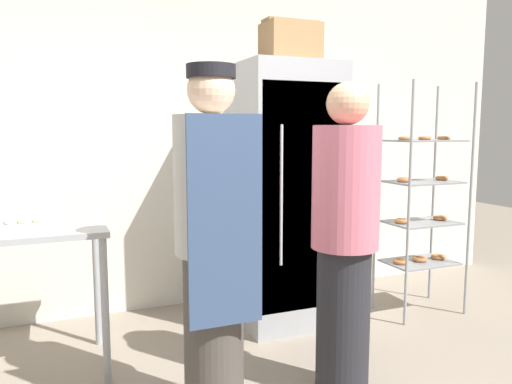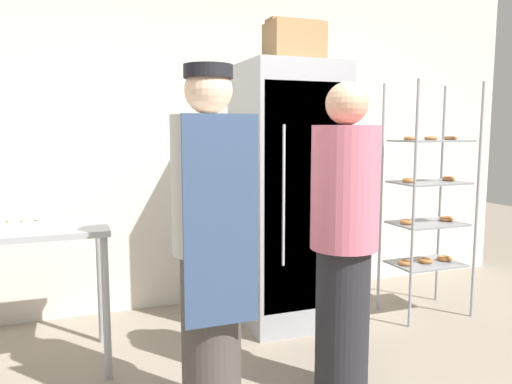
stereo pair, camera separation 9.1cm
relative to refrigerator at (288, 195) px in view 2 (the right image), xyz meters
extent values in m
cube|color=silver|center=(-0.59, 0.69, 0.56)|extent=(6.40, 0.12, 3.08)
cube|color=#9EA0A5|center=(0.00, 0.01, 0.00)|extent=(0.72, 0.72, 1.95)
cube|color=gray|center=(0.00, -0.34, 0.02)|extent=(0.66, 0.02, 1.60)
cylinder|color=silver|center=(-0.20, -0.37, 0.05)|extent=(0.02, 0.02, 0.96)
cylinder|color=#93969B|center=(0.80, -0.47, -0.06)|extent=(0.02, 0.02, 1.83)
cylinder|color=#93969B|center=(1.39, -0.47, -0.06)|extent=(0.02, 0.02, 1.83)
cylinder|color=#93969B|center=(0.80, -0.06, -0.06)|extent=(0.02, 0.02, 1.83)
cylinder|color=#93969B|center=(1.39, -0.06, -0.06)|extent=(0.02, 0.02, 1.83)
cube|color=gray|center=(1.09, -0.26, -0.57)|extent=(0.55, 0.38, 0.01)
torus|color=#AD6B38|center=(0.90, -0.26, -0.55)|extent=(0.12, 0.12, 0.03)
torus|color=#AD6B38|center=(1.09, -0.26, -0.55)|extent=(0.12, 0.12, 0.03)
torus|color=#AD6B38|center=(1.29, -0.26, -0.55)|extent=(0.12, 0.12, 0.03)
cube|color=gray|center=(1.09, -0.26, -0.24)|extent=(0.55, 0.38, 0.01)
torus|color=#AD6B38|center=(0.90, -0.26, -0.22)|extent=(0.11, 0.11, 0.03)
torus|color=#AD6B38|center=(1.29, -0.26, -0.22)|extent=(0.11, 0.11, 0.03)
cube|color=gray|center=(1.09, -0.26, 0.08)|extent=(0.55, 0.38, 0.01)
torus|color=#AD6B38|center=(0.90, -0.26, 0.11)|extent=(0.10, 0.10, 0.03)
torus|color=#AD6B38|center=(1.29, -0.26, 0.11)|extent=(0.10, 0.10, 0.03)
cube|color=gray|center=(1.09, -0.26, 0.41)|extent=(0.55, 0.38, 0.01)
torus|color=#AD6B38|center=(0.90, -0.26, 0.43)|extent=(0.10, 0.10, 0.03)
torus|color=#AD6B38|center=(1.09, -0.26, 0.43)|extent=(0.10, 0.10, 0.03)
torus|color=#AD6B38|center=(1.29, -0.26, 0.43)|extent=(0.10, 0.10, 0.03)
cube|color=#9EA0A5|center=(-1.87, -0.22, -0.09)|extent=(1.06, 0.64, 0.04)
cylinder|color=#9EA0A5|center=(-1.38, -0.50, -0.55)|extent=(0.04, 0.04, 0.87)
cylinder|color=#9EA0A5|center=(-1.38, 0.06, -0.55)|extent=(0.04, 0.04, 0.87)
cube|color=white|center=(-1.78, -0.30, -0.05)|extent=(0.30, 0.21, 0.05)
cube|color=white|center=(-1.78, -0.19, 0.08)|extent=(0.29, 0.01, 0.21)
torus|color=beige|center=(-1.86, -0.34, -0.01)|extent=(0.08, 0.08, 0.03)
torus|color=beige|center=(-1.78, -0.34, -0.01)|extent=(0.08, 0.08, 0.03)
torus|color=beige|center=(-1.71, -0.34, -0.01)|extent=(0.08, 0.08, 0.03)
torus|color=beige|center=(-1.86, -0.26, -0.01)|extent=(0.08, 0.08, 0.03)
torus|color=beige|center=(-1.78, -0.26, -0.01)|extent=(0.08, 0.08, 0.03)
cube|color=#937047|center=(0.02, -0.05, 1.12)|extent=(0.39, 0.29, 0.28)
cube|color=olive|center=(0.02, -0.05, 1.27)|extent=(0.40, 0.15, 0.02)
cylinder|color=#47423D|center=(-0.90, -1.06, -0.55)|extent=(0.31, 0.31, 0.86)
cylinder|color=beige|center=(-0.90, -1.06, 0.23)|extent=(0.38, 0.38, 0.68)
sphere|color=beige|center=(-0.90, -1.06, 0.68)|extent=(0.23, 0.23, 0.23)
cube|color=#33476B|center=(-0.90, -1.26, 0.07)|extent=(0.36, 0.02, 0.98)
cylinder|color=black|center=(-0.90, -1.06, 0.77)|extent=(0.24, 0.24, 0.06)
cylinder|color=#232328|center=(-0.17, -1.12, -0.56)|extent=(0.30, 0.30, 0.83)
cylinder|color=#C6667A|center=(-0.17, -1.12, 0.19)|extent=(0.37, 0.37, 0.66)
sphere|color=tan|center=(-0.17, -1.12, 0.63)|extent=(0.23, 0.23, 0.23)
camera|label=1|loc=(-1.63, -3.39, 0.50)|focal=35.00mm
camera|label=2|loc=(-1.55, -3.43, 0.50)|focal=35.00mm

